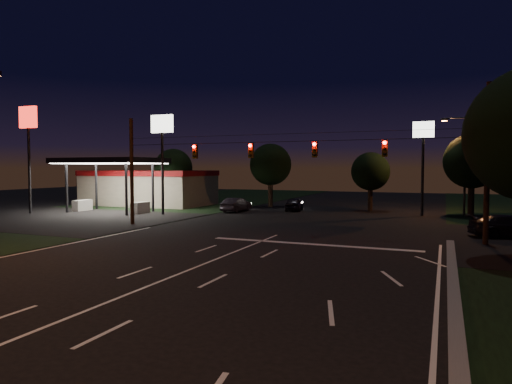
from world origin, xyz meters
The scene contains 18 objects.
ground centered at (0.00, 0.00, 0.00)m, with size 140.00×140.00×0.00m, color black.
cross_street_left centered at (-20.00, 16.00, 0.00)m, with size 20.00×16.00×0.02m, color black.
stop_bar centered at (3.00, 11.50, 0.01)m, with size 12.00×0.50×0.01m, color silver.
utility_pole_right centered at (12.00, 15.00, 0.00)m, with size 0.30×0.30×9.00m, color black.
utility_pole_left centered at (-12.00, 15.00, 0.00)m, with size 0.28×0.28×8.00m, color black.
signal_span centered at (0.00, 14.96, 5.50)m, with size 24.00×0.40×1.56m.
gas_station centered at (-21.86, 30.39, 2.38)m, with size 14.20×16.10×5.25m.
pole_sign_left_near centered at (-14.00, 22.00, 6.98)m, with size 2.20×0.30×9.10m.
pole_sign_left_far centered at (-26.00, 18.00, 7.61)m, with size 2.00×0.30×10.00m.
pole_sign_right centered at (8.00, 30.00, 6.24)m, with size 1.80×0.30×8.40m.
street_light_right_far centered at (11.24, 32.00, 5.24)m, with size 2.20×0.35×9.00m.
tree_far_a centered at (-17.98, 30.12, 4.26)m, with size 4.20×4.20×6.42m.
tree_far_b centered at (-7.98, 34.13, 4.61)m, with size 4.60×4.60×6.98m.
tree_far_c centered at (3.02, 33.10, 3.90)m, with size 3.80×3.80×5.86m.
tree_far_d centered at (12.02, 31.13, 4.83)m, with size 4.80×4.80×7.30m.
car_oncoming_a centered at (-4.15, 30.55, 0.66)m, with size 1.55×3.86×1.32m, color black.
car_oncoming_b centered at (-9.00, 27.24, 0.68)m, with size 1.44×4.14×1.36m, color black.
car_cross centered at (13.65, 18.33, 0.70)m, with size 1.97×4.85×1.41m, color black.
Camera 1 is at (9.86, -13.16, 4.27)m, focal length 32.00 mm.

